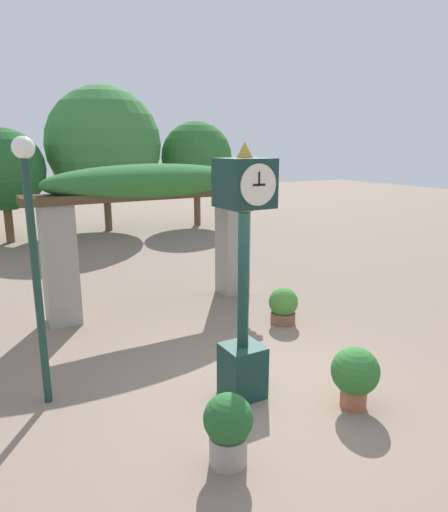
{
  "coord_description": "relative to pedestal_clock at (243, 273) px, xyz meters",
  "views": [
    {
      "loc": [
        -3.28,
        -4.68,
        3.3
      ],
      "look_at": [
        -0.3,
        0.56,
        1.84
      ],
      "focal_mm": 32.0,
      "sensor_mm": 36.0,
      "label": 1
    }
  ],
  "objects": [
    {
      "name": "potted_plant_far_left",
      "position": [
        1.11,
        -0.95,
        -1.27
      ],
      "size": [
        0.62,
        0.62,
        0.81
      ],
      "color": "#9E563D",
      "rests_on": "ground"
    },
    {
      "name": "lamp_post",
      "position": [
        -2.32,
        1.15,
        0.48
      ],
      "size": [
        0.26,
        0.26,
        3.42
      ],
      "color": "#19382D",
      "rests_on": "ground"
    },
    {
      "name": "tree_line",
      "position": [
        0.73,
        13.14,
        1.24
      ],
      "size": [
        13.61,
        4.4,
        5.55
      ],
      "color": "brown",
      "rests_on": "ground"
    },
    {
      "name": "pedestal_clock",
      "position": [
        0.0,
        0.0,
        0.0
      ],
      "size": [
        0.59,
        0.64,
        3.35
      ],
      "color": "#14332D",
      "rests_on": "ground"
    },
    {
      "name": "ground_plane",
      "position": [
        0.3,
        -0.06,
        -1.73
      ],
      "size": [
        60.0,
        60.0,
        0.0
      ],
      "primitive_type": "plane",
      "color": "#7F6B5B"
    },
    {
      "name": "pergola",
      "position": [
        0.3,
        3.94,
        0.44
      ],
      "size": [
        4.94,
        1.19,
        2.96
      ],
      "color": "gray",
      "rests_on": "ground"
    },
    {
      "name": "potted_plant_near_right",
      "position": [
        -0.85,
        -1.08,
        -1.3
      ],
      "size": [
        0.53,
        0.53,
        0.79
      ],
      "color": "gray",
      "rests_on": "ground"
    },
    {
      "name": "potted_plant_near_left",
      "position": [
        2.06,
        1.83,
        -1.38
      ],
      "size": [
        0.56,
        0.56,
        0.7
      ],
      "color": "brown",
      "rests_on": "ground"
    }
  ]
}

